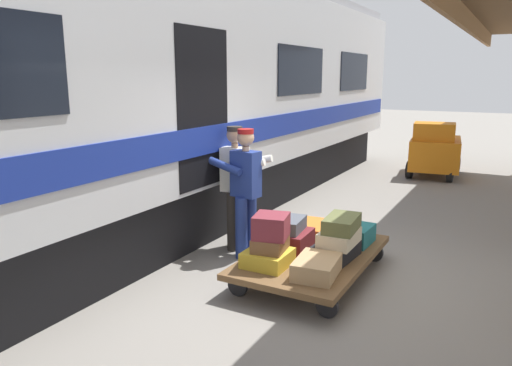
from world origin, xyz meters
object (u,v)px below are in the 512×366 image
suitcase_slate_roller (288,224)px  suitcase_olive_duffel (342,223)px  suitcase_brown_leather (270,243)px  porter_in_overalls (245,188)px  luggage_cart (312,256)px  suitcase_yellow_case (268,258)px  suitcase_teal_softside (352,234)px  baggage_tug (435,150)px  suitcase_orange_carryall (309,229)px  suitcase_cream_canvas (339,237)px  porter_by_door (236,183)px  train_car (116,98)px  suitcase_black_hardshell (336,250)px  suitcase_tan_vintage (317,267)px  suitcase_maroon_trunk (290,240)px  suitcase_burgundy_valise (271,226)px

suitcase_slate_roller → suitcase_olive_duffel: size_ratio=0.84×
suitcase_brown_leather → porter_in_overalls: bearing=-45.4°
luggage_cart → suitcase_yellow_case: suitcase_yellow_case is taller
suitcase_teal_softside → baggage_tug: bearing=-89.7°
suitcase_orange_carryall → suitcase_cream_canvas: (-0.62, 0.60, 0.17)m
luggage_cart → suitcase_cream_canvas: bearing=177.8°
suitcase_yellow_case → suitcase_orange_carryall: bearing=-90.0°
suitcase_olive_duffel → porter_by_door: 1.72m
train_car → suitcase_orange_carryall: size_ratio=27.91×
suitcase_olive_duffel → porter_by_door: (1.65, -0.42, 0.21)m
suitcase_teal_softside → suitcase_black_hardshell: (0.00, 0.59, -0.03)m
suitcase_teal_softside → suitcase_slate_roller: size_ratio=1.05×
luggage_cart → porter_by_door: size_ratio=1.26×
suitcase_cream_canvas → suitcase_teal_softside: bearing=-86.5°
suitcase_teal_softside → suitcase_cream_canvas: (-0.04, 0.60, 0.14)m
suitcase_orange_carryall → suitcase_slate_roller: (0.03, 0.59, 0.22)m
suitcase_tan_vintage → porter_in_overalls: 1.68m
suitcase_orange_carryall → porter_by_door: size_ratio=0.37×
suitcase_maroon_trunk → suitcase_tan_vintage: size_ratio=0.89×
train_car → porter_in_overalls: bearing=-173.5°
suitcase_teal_softside → suitcase_yellow_case: suitcase_teal_softside is taller
baggage_tug → train_car: bearing=64.7°
suitcase_maroon_trunk → porter_in_overalls: porter_in_overalls is taller
suitcase_tan_vintage → suitcase_cream_canvas: bearing=-93.7°
suitcase_black_hardshell → suitcase_tan_vintage: 0.59m
suitcase_maroon_trunk → suitcase_teal_softside: bearing=-134.6°
porter_in_overalls → suitcase_burgundy_valise: bearing=134.7°
suitcase_brown_leather → suitcase_olive_duffel: suitcase_olive_duffel is taller
luggage_cart → suitcase_burgundy_valise: (0.26, 0.57, 0.50)m
suitcase_tan_vintage → suitcase_orange_carryall: bearing=-63.8°
porter_in_overalls → baggage_tug: size_ratio=0.93×
suitcase_black_hardshell → suitcase_orange_carryall: size_ratio=0.90×
porter_in_overalls → luggage_cart: bearing=167.3°
luggage_cart → porter_in_overalls: (1.07, -0.24, 0.67)m
train_car → suitcase_black_hardshell: (-3.32, 0.02, -1.67)m
train_car → suitcase_orange_carryall: bearing=-168.2°
suitcase_slate_roller → porter_in_overalls: (0.74, -0.23, 0.32)m
luggage_cart → suitcase_burgundy_valise: 0.80m
suitcase_slate_roller → porter_by_door: porter_by_door is taller
luggage_cart → suitcase_black_hardshell: (-0.29, -0.00, 0.13)m
suitcase_burgundy_valise → luggage_cart: bearing=-114.9°
baggage_tug → suitcase_tan_vintage: bearing=90.2°
train_car → suitcase_tan_vintage: size_ratio=30.09×
suitcase_black_hardshell → porter_in_overalls: porter_in_overalls is taller
suitcase_cream_canvas → suitcase_burgundy_valise: bearing=43.2°
suitcase_slate_roller → suitcase_brown_leather: bearing=94.9°
suitcase_black_hardshell → suitcase_brown_leather: size_ratio=1.36×
train_car → luggage_cart: (-3.03, 0.02, -1.80)m
baggage_tug → suitcase_maroon_trunk: bearing=85.5°
train_car → porter_in_overalls: train_car is taller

